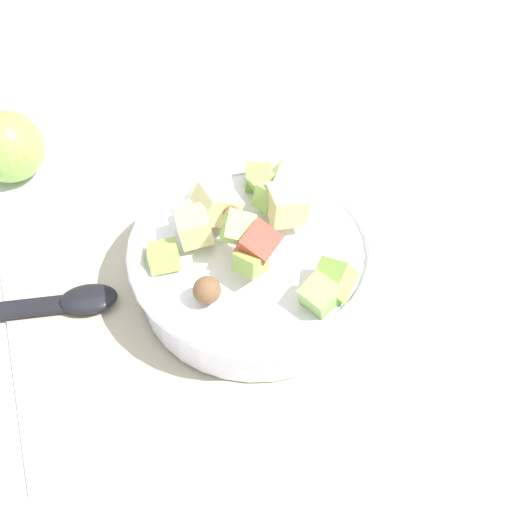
{
  "coord_description": "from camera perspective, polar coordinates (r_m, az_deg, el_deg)",
  "views": [
    {
      "loc": [
        0.14,
        0.42,
        0.54
      ],
      "look_at": [
        -0.0,
        0.01,
        0.05
      ],
      "focal_mm": 48.44,
      "sensor_mm": 36.0,
      "label": 1
    }
  ],
  "objects": [
    {
      "name": "ground_plane",
      "position": [
        0.7,
        -0.31,
        -2.02
      ],
      "size": [
        2.4,
        2.4,
        0.0
      ],
      "primitive_type": "plane",
      "color": "silver"
    },
    {
      "name": "salad_bowl",
      "position": [
        0.66,
        -0.01,
        -0.26
      ],
      "size": [
        0.24,
        0.24,
        0.11
      ],
      "color": "white",
      "rests_on": "placemat"
    },
    {
      "name": "serving_spoon",
      "position": [
        0.7,
        -17.76,
        -3.95
      ],
      "size": [
        0.23,
        0.07,
        0.01
      ],
      "color": "black",
      "rests_on": "placemat"
    },
    {
      "name": "whole_apple",
      "position": [
        0.83,
        -19.79,
        8.49
      ],
      "size": [
        0.08,
        0.08,
        0.09
      ],
      "color": "#8CB74C",
      "rests_on": "ground_plane"
    },
    {
      "name": "placemat",
      "position": [
        0.7,
        -0.31,
        -1.86
      ],
      "size": [
        0.48,
        0.31,
        0.01
      ],
      "primitive_type": "cube",
      "color": "#BCB299",
      "rests_on": "ground_plane"
    }
  ]
}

